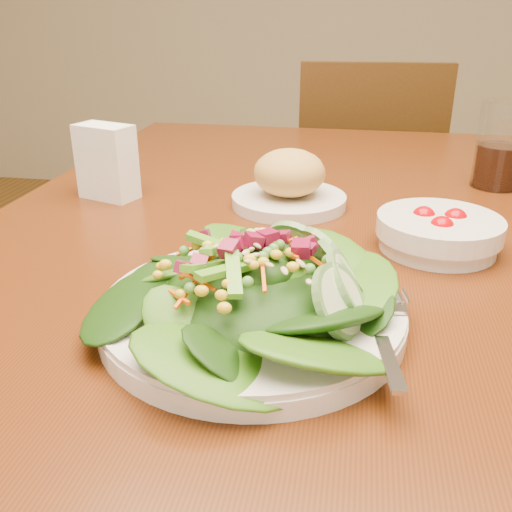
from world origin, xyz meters
name	(u,v)px	position (x,y,z in m)	size (l,w,h in m)	color
dining_table	(294,298)	(0.00, 0.00, 0.65)	(0.90, 1.40, 0.75)	#522109
chair_far	(362,204)	(0.10, 0.96, 0.47)	(0.45, 0.45, 0.89)	black
salad_plate	(263,296)	(0.00, -0.24, 0.78)	(0.29, 0.29, 0.08)	silver
bread_plate	(289,183)	(-0.02, 0.11, 0.79)	(0.17, 0.17, 0.09)	silver
tomato_bowl	(438,232)	(0.18, -0.02, 0.77)	(0.15, 0.15, 0.05)	silver
drinking_glass	(500,151)	(0.31, 0.27, 0.81)	(0.08, 0.08, 0.14)	silver
napkin_holder	(106,160)	(-0.31, 0.10, 0.81)	(0.10, 0.07, 0.11)	white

